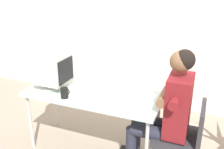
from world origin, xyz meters
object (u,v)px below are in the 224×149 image
Objects in this scene: office_chair at (184,135)px; desk_mug at (65,93)px; crt_monitor at (52,69)px; person_seated at (167,109)px; desk at (93,97)px; keyboard at (79,88)px.

desk_mug reaches higher than office_chair.
crt_monitor is 0.30× the size of person_seated.
desk is 0.33m from desk_mug.
office_chair is 1.28m from desk_mug.
desk is 3.24× the size of keyboard.
crt_monitor is at bearing -180.00° from office_chair.
desk is 1.13× the size of person_seated.
keyboard reaches higher than desk.
keyboard is 4.21× the size of desk_mug.
desk is at bearing 3.44° from crt_monitor.
crt_monitor is 1.32m from person_seated.
office_chair is at bearing 0.00° from person_seated.
office_chair is at bearing -2.73° from keyboard.
desk_mug is at bearing -100.51° from keyboard.
crt_monitor is at bearing -176.56° from desk.
keyboard is at bearing 171.39° from desk.
desk_mug is (-0.04, -0.24, 0.04)m from keyboard.
person_seated is at bearing 9.88° from desk_mug.
office_chair reaches higher than keyboard.
desk_mug is (-1.22, -0.18, 0.32)m from office_chair.
office_chair is 0.61× the size of person_seated.
desk_mug reaches higher than keyboard.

